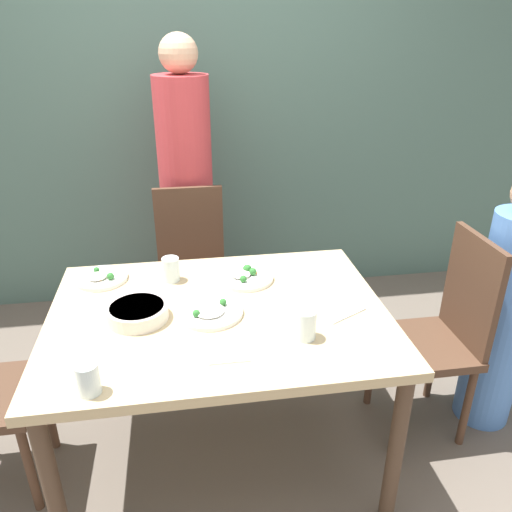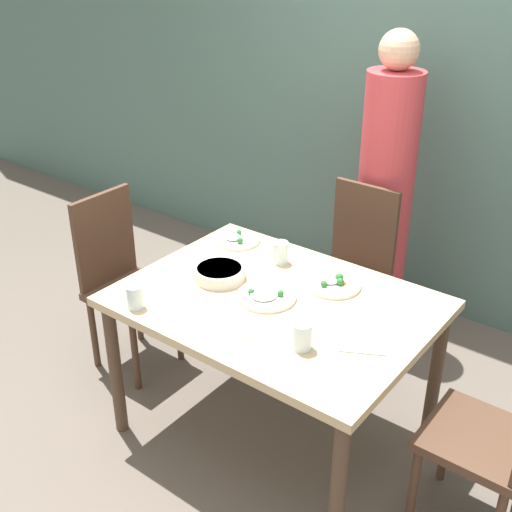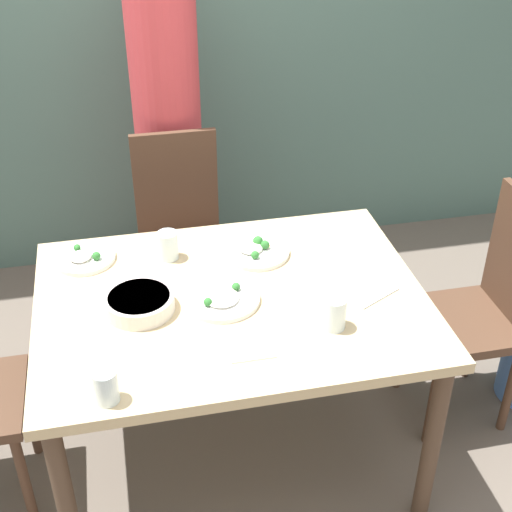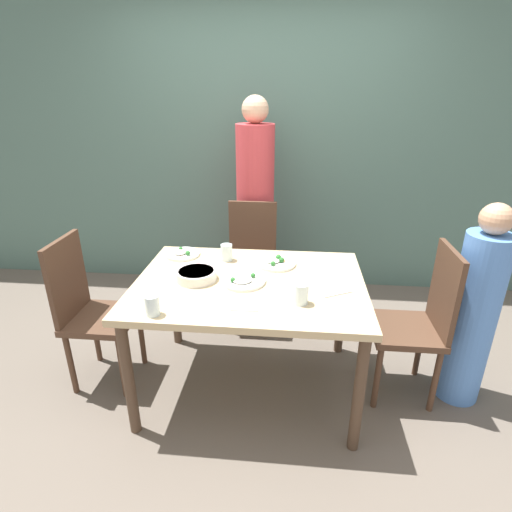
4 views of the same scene
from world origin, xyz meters
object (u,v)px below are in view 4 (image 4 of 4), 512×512
(chair_adult_spot, at_px, (251,260))
(chair_child_spot, at_px, (419,320))
(person_child, at_px, (473,314))
(glass_water_tall, at_px, (227,252))
(person_adult, at_px, (255,213))
(plate_rice_adult, at_px, (243,280))
(bowl_curry, at_px, (196,275))

(chair_adult_spot, relative_size, chair_child_spot, 1.00)
(person_child, relative_size, glass_water_tall, 11.55)
(chair_child_spot, xyz_separation_m, person_adult, (-1.09, 1.11, 0.30))
(chair_child_spot, bearing_deg, person_child, 90.00)
(plate_rice_adult, height_order, glass_water_tall, glass_water_tall)
(chair_adult_spot, distance_m, person_adult, 0.44)
(person_child, height_order, bowl_curry, person_child)
(person_adult, xyz_separation_m, person_child, (1.38, -1.11, -0.24))
(chair_child_spot, xyz_separation_m, plate_rice_adult, (-1.04, -0.07, 0.25))
(person_child, height_order, plate_rice_adult, person_child)
(bowl_curry, bearing_deg, person_child, 2.14)
(glass_water_tall, bearing_deg, chair_adult_spot, 79.54)
(chair_child_spot, bearing_deg, glass_water_tall, -101.45)
(person_adult, bearing_deg, bowl_curry, -101.13)
(chair_adult_spot, height_order, person_adult, person_adult)
(bowl_curry, height_order, glass_water_tall, glass_water_tall)
(chair_adult_spot, relative_size, plate_rice_adult, 3.72)
(chair_adult_spot, xyz_separation_m, person_adult, (-0.00, 0.32, 0.30))
(chair_adult_spot, xyz_separation_m, person_child, (1.38, -0.79, 0.05))
(chair_adult_spot, bearing_deg, chair_child_spot, -35.84)
(chair_child_spot, bearing_deg, chair_adult_spot, -125.84)
(chair_adult_spot, relative_size, bowl_curry, 4.17)
(bowl_curry, bearing_deg, glass_water_tall, 66.80)
(glass_water_tall, bearing_deg, plate_rice_adult, -64.89)
(chair_child_spot, xyz_separation_m, bowl_curry, (-1.32, -0.06, 0.26))
(person_adult, bearing_deg, chair_child_spot, -45.48)
(person_child, distance_m, glass_water_tall, 1.52)
(glass_water_tall, bearing_deg, person_child, -9.22)
(bowl_curry, distance_m, plate_rice_adult, 0.28)
(chair_child_spot, distance_m, bowl_curry, 1.35)
(person_child, relative_size, plate_rice_adult, 4.73)
(chair_adult_spot, xyz_separation_m, plate_rice_adult, (0.04, -0.86, 0.25))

